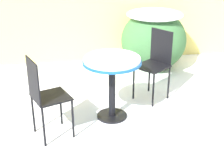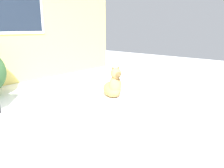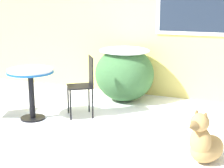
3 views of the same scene
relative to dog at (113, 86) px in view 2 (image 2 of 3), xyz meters
The scene contains 2 objects.
ground_plane 1.53m from the dog, 168.27° to the left, with size 16.00×16.00×0.00m, color white.
dog is the anchor object (origin of this frame).
Camera 2 is at (-1.58, -2.89, 1.31)m, focal length 35.00 mm.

